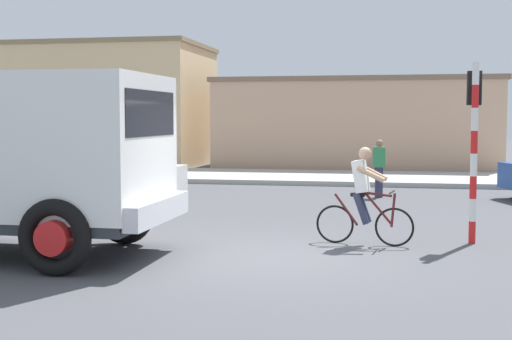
% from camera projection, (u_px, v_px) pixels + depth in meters
% --- Properties ---
extents(ground_plane, '(120.00, 120.00, 0.00)m').
position_uv_depth(ground_plane, '(271.00, 256.00, 11.28)').
color(ground_plane, '#4C4C51').
extents(sidewalk_far, '(80.00, 5.00, 0.16)m').
position_uv_depth(sidewalk_far, '(338.00, 177.00, 25.14)').
color(sidewalk_far, '#ADADA8').
rests_on(sidewalk_far, ground).
extents(truck_foreground, '(5.43, 2.88, 2.90)m').
position_uv_depth(truck_foreground, '(1.00, 152.00, 11.32)').
color(truck_foreground, white).
rests_on(truck_foreground, ground).
extents(cyclist, '(1.72, 0.54, 1.72)m').
position_uv_depth(cyclist, '(364.00, 196.00, 12.24)').
color(cyclist, black).
rests_on(cyclist, ground).
extents(traffic_light_pole, '(0.24, 0.43, 3.20)m').
position_uv_depth(traffic_light_pole, '(474.00, 127.00, 12.34)').
color(traffic_light_pole, red).
rests_on(traffic_light_pole, ground).
extents(car_red_near, '(4.00, 1.89, 1.60)m').
position_uv_depth(car_red_near, '(101.00, 173.00, 17.96)').
color(car_red_near, white).
rests_on(car_red_near, ground).
extents(car_white_mid, '(4.27, 2.51, 1.60)m').
position_uv_depth(car_white_mid, '(58.00, 166.00, 20.59)').
color(car_white_mid, gold).
rests_on(car_white_mid, ground).
extents(pedestrian_near_kerb, '(0.34, 0.22, 1.62)m').
position_uv_depth(pedestrian_near_kerb, '(379.00, 167.00, 19.50)').
color(pedestrian_near_kerb, '#2D334C').
rests_on(pedestrian_near_kerb, ground).
extents(building_corner_left, '(9.56, 6.40, 5.63)m').
position_uv_depth(building_corner_left, '(106.00, 105.00, 33.35)').
color(building_corner_left, '#D1B284').
rests_on(building_corner_left, ground).
extents(building_mid_block, '(11.91, 6.24, 3.89)m').
position_uv_depth(building_mid_block, '(356.00, 124.00, 30.77)').
color(building_mid_block, tan).
rests_on(building_mid_block, ground).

